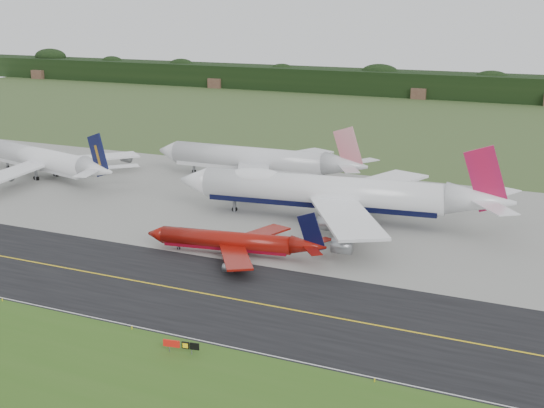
{
  "coord_description": "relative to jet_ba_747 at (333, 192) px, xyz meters",
  "views": [
    {
      "loc": [
        60.94,
        -102.87,
        45.59
      ],
      "look_at": [
        1.54,
        22.0,
        8.76
      ],
      "focal_mm": 50.0,
      "sensor_mm": 36.0,
      "label": 1
    }
  ],
  "objects": [
    {
      "name": "ground",
      "position": [
        -5.2,
        -44.76,
        -6.28
      ],
      "size": [
        600.0,
        600.0,
        0.0
      ],
      "primitive_type": "plane",
      "color": "#3D5327",
      "rests_on": "ground"
    },
    {
      "name": "jet_red_737",
      "position": [
        -7.96,
        -29.45,
        -3.67
      ],
      "size": [
        34.96,
        28.19,
        9.46
      ],
      "color": "maroon",
      "rests_on": "ground"
    },
    {
      "name": "jet_ba_747",
      "position": [
        0.0,
        0.0,
        0.0
      ],
      "size": [
        73.44,
        60.38,
        18.46
      ],
      "color": "white",
      "rests_on": "ground"
    },
    {
      "name": "apron",
      "position": [
        -5.2,
        6.24,
        -6.28
      ],
      "size": [
        400.0,
        78.0,
        0.01
      ],
      "primitive_type": "cube",
      "color": "gray",
      "rests_on": "ground"
    },
    {
      "name": "edge_marker_left",
      "position": [
        -30.63,
        -65.26,
        -6.03
      ],
      "size": [
        0.16,
        0.16,
        0.5
      ],
      "primitive_type": "cylinder",
      "color": "yellow",
      "rests_on": "ground"
    },
    {
      "name": "taxiway",
      "position": [
        -5.2,
        -48.76,
        -6.27
      ],
      "size": [
        400.0,
        32.0,
        0.02
      ],
      "primitive_type": "cube",
      "color": "black",
      "rests_on": "ground"
    },
    {
      "name": "horizon_treeline",
      "position": [
        -5.2,
        229.01,
        -0.81
      ],
      "size": [
        700.0,
        25.0,
        12.0
      ],
      "color": "black",
      "rests_on": "ground"
    },
    {
      "name": "taxiway_edge_line",
      "position": [
        -5.2,
        -64.26,
        -6.25
      ],
      "size": [
        400.0,
        0.25,
        0.0
      ],
      "primitive_type": "cube",
      "color": "silver",
      "rests_on": "taxiway"
    },
    {
      "name": "edge_marker_right",
      "position": [
        30.69,
        -65.26,
        -6.03
      ],
      "size": [
        0.16,
        0.16,
        0.5
      ],
      "primitive_type": "cylinder",
      "color": "yellow",
      "rests_on": "ground"
    },
    {
      "name": "taxiway_centreline",
      "position": [
        -5.2,
        -48.76,
        -6.25
      ],
      "size": [
        400.0,
        0.4,
        0.0
      ],
      "primitive_type": "cube",
      "color": "yellow",
      "rests_on": "taxiway"
    },
    {
      "name": "edge_marker_center",
      "position": [
        -5.83,
        -65.26,
        -6.03
      ],
      "size": [
        0.16,
        0.16,
        0.5
      ],
      "primitive_type": "cylinder",
      "color": "yellow",
      "rests_on": "ground"
    },
    {
      "name": "jet_star_tail",
      "position": [
        -31.75,
        28.07,
        -0.95
      ],
      "size": [
        60.51,
        50.8,
        16.0
      ],
      "color": "silver",
      "rests_on": "ground"
    },
    {
      "name": "taxiway_sign",
      "position": [
        4.67,
        -68.74,
        -5.07
      ],
      "size": [
        5.11,
        1.06,
        1.72
      ],
      "color": "slate",
      "rests_on": "ground"
    },
    {
      "name": "jet_navy_gold",
      "position": [
        -84.39,
        5.39,
        -1.4
      ],
      "size": [
        56.87,
        48.54,
        14.86
      ],
      "color": "white",
      "rests_on": "ground"
    },
    {
      "name": "grass_verge",
      "position": [
        -5.2,
        -79.76,
        -6.28
      ],
      "size": [
        400.0,
        30.0,
        0.01
      ],
      "primitive_type": "cube",
      "color": "#355F1C",
      "rests_on": "ground"
    }
  ]
}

